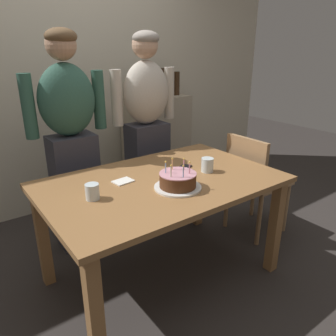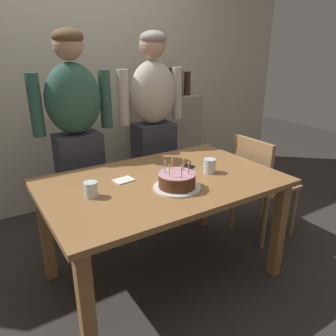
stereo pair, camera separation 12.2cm
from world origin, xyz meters
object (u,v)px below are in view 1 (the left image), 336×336
object	(u,v)px
napkin_stack	(123,181)
dining_chair	(252,178)
person_man_bearded	(71,141)
person_woman_cardigan	(147,129)
water_glass_far	(207,165)
birthday_cake	(177,181)
water_glass_near	(92,192)
cell_phone	(183,168)

from	to	relation	value
napkin_stack	dining_chair	size ratio (longest dim) A/B	0.14
person_man_bearded	person_woman_cardigan	size ratio (longest dim) A/B	1.00
water_glass_far	dining_chair	distance (m)	0.67
water_glass_far	person_man_bearded	xyz separation A→B (m)	(-0.63, 0.81, 0.09)
napkin_stack	person_woman_cardigan	bearing A→B (deg)	47.07
dining_chair	person_man_bearded	bearing A→B (deg)	60.02
birthday_cake	dining_chair	distance (m)	1.00
person_man_bearded	dining_chair	distance (m)	1.48
person_man_bearded	water_glass_near	bearing A→B (deg)	77.06
cell_phone	napkin_stack	bearing A→B (deg)	150.33
water_glass_far	cell_phone	distance (m)	0.18
birthday_cake	water_glass_near	xyz separation A→B (m)	(-0.47, 0.16, -0.00)
water_glass_far	cell_phone	xyz separation A→B (m)	(-0.09, 0.14, -0.04)
water_glass_far	dining_chair	xyz separation A→B (m)	(0.61, 0.10, -0.27)
person_woman_cardigan	napkin_stack	bearing A→B (deg)	47.07
napkin_stack	dining_chair	bearing A→B (deg)	-4.14
cell_phone	dining_chair	size ratio (longest dim) A/B	0.17
birthday_cake	water_glass_far	distance (m)	0.35
birthday_cake	cell_phone	bearing A→B (deg)	45.13
water_glass_far	person_woman_cardigan	bearing A→B (deg)	87.28
napkin_stack	water_glass_near	bearing A→B (deg)	-155.93
water_glass_near	person_man_bearded	size ratio (longest dim) A/B	0.05
napkin_stack	water_glass_far	bearing A→B (deg)	-18.02
birthday_cake	person_man_bearded	xyz separation A→B (m)	(-0.30, 0.91, 0.09)
person_man_bearded	person_woman_cardigan	bearing A→B (deg)	-180.00
person_woman_cardigan	dining_chair	bearing A→B (deg)	128.50
birthday_cake	cell_phone	world-z (taller)	birthday_cake
water_glass_far	person_man_bearded	bearing A→B (deg)	127.97
birthday_cake	water_glass_far	bearing A→B (deg)	16.66
water_glass_far	dining_chair	size ratio (longest dim) A/B	0.11
cell_phone	dining_chair	xyz separation A→B (m)	(0.70, -0.05, -0.23)
water_glass_near	water_glass_far	size ratio (longest dim) A/B	0.94
birthday_cake	dining_chair	xyz separation A→B (m)	(0.94, 0.20, -0.27)
water_glass_near	napkin_stack	world-z (taller)	water_glass_near
person_man_bearded	water_glass_far	bearing A→B (deg)	127.97
water_glass_near	cell_phone	world-z (taller)	water_glass_near
person_woman_cardigan	cell_phone	bearing A→B (deg)	78.77
water_glass_near	person_woman_cardigan	world-z (taller)	person_woman_cardigan
cell_phone	person_man_bearded	xyz separation A→B (m)	(-0.54, 0.67, 0.13)
water_glass_near	water_glass_far	distance (m)	0.81
person_man_bearded	napkin_stack	bearing A→B (deg)	97.52
cell_phone	person_man_bearded	size ratio (longest dim) A/B	0.09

